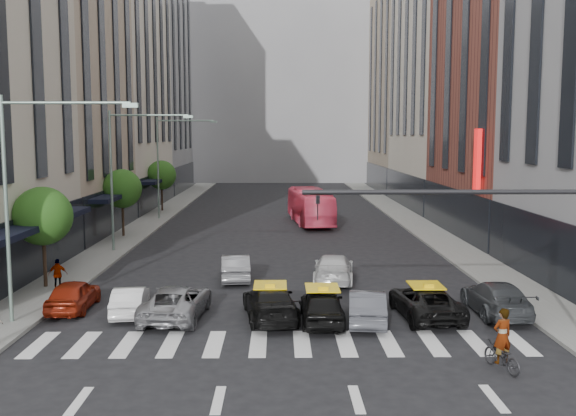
{
  "coord_description": "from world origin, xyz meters",
  "views": [
    {
      "loc": [
        -0.25,
        -21.26,
        7.62
      ],
      "look_at": [
        0.22,
        10.3,
        4.0
      ],
      "focal_mm": 40.0,
      "sensor_mm": 36.0,
      "label": 1
    }
  ],
  "objects_px": {
    "streetlamp_near": "(29,179)",
    "streetlamp_mid": "(126,162)",
    "taxi_left": "(270,303)",
    "streetlamp_far": "(168,154)",
    "motorcycle": "(501,356)",
    "taxi_center": "(322,306)",
    "car_red": "(73,295)",
    "bus": "(310,206)",
    "car_white_front": "(130,300)",
    "pedestrian_far": "(58,274)"
  },
  "relations": [
    {
      "from": "car_white_front",
      "to": "bus",
      "type": "xyz_separation_m",
      "value": [
        9.02,
        27.81,
        0.89
      ]
    },
    {
      "from": "bus",
      "to": "streetlamp_mid",
      "type": "bearing_deg",
      "value": 40.22
    },
    {
      "from": "pedestrian_far",
      "to": "car_white_front",
      "type": "bearing_deg",
      "value": 128.83
    },
    {
      "from": "car_red",
      "to": "taxi_left",
      "type": "distance_m",
      "value": 8.74
    },
    {
      "from": "car_white_front",
      "to": "streetlamp_mid",
      "type": "bearing_deg",
      "value": -82.25
    },
    {
      "from": "streetlamp_mid",
      "to": "car_red",
      "type": "distance_m",
      "value": 14.82
    },
    {
      "from": "motorcycle",
      "to": "car_white_front",
      "type": "bearing_deg",
      "value": -44.66
    },
    {
      "from": "streetlamp_near",
      "to": "taxi_center",
      "type": "relative_size",
      "value": 2.12
    },
    {
      "from": "streetlamp_near",
      "to": "streetlamp_mid",
      "type": "height_order",
      "value": "same"
    },
    {
      "from": "streetlamp_far",
      "to": "motorcycle",
      "type": "xyz_separation_m",
      "value": [
        17.02,
        -37.29,
        -5.43
      ]
    },
    {
      "from": "streetlamp_far",
      "to": "motorcycle",
      "type": "distance_m",
      "value": 41.35
    },
    {
      "from": "streetlamp_far",
      "to": "bus",
      "type": "height_order",
      "value": "streetlamp_far"
    },
    {
      "from": "streetlamp_near",
      "to": "taxi_left",
      "type": "height_order",
      "value": "streetlamp_near"
    },
    {
      "from": "streetlamp_mid",
      "to": "taxi_left",
      "type": "distance_m",
      "value": 18.78
    },
    {
      "from": "streetlamp_near",
      "to": "taxi_center",
      "type": "distance_m",
      "value": 12.66
    },
    {
      "from": "bus",
      "to": "motorcycle",
      "type": "distance_m",
      "value": 34.84
    },
    {
      "from": "streetlamp_far",
      "to": "streetlamp_near",
      "type": "bearing_deg",
      "value": -90.0
    },
    {
      "from": "taxi_center",
      "to": "taxi_left",
      "type": "bearing_deg",
      "value": -14.96
    },
    {
      "from": "pedestrian_far",
      "to": "taxi_center",
      "type": "bearing_deg",
      "value": 147.36
    },
    {
      "from": "streetlamp_mid",
      "to": "streetlamp_far",
      "type": "height_order",
      "value": "same"
    },
    {
      "from": "streetlamp_near",
      "to": "streetlamp_mid",
      "type": "xyz_separation_m",
      "value": [
        0.0,
        16.0,
        0.0
      ]
    },
    {
      "from": "taxi_left",
      "to": "taxi_center",
      "type": "height_order",
      "value": "taxi_center"
    },
    {
      "from": "streetlamp_far",
      "to": "motorcycle",
      "type": "height_order",
      "value": "streetlamp_far"
    },
    {
      "from": "streetlamp_mid",
      "to": "motorcycle",
      "type": "bearing_deg",
      "value": -51.36
    },
    {
      "from": "car_red",
      "to": "taxi_left",
      "type": "bearing_deg",
      "value": 168.8
    },
    {
      "from": "streetlamp_far",
      "to": "taxi_left",
      "type": "bearing_deg",
      "value": -73.25
    },
    {
      "from": "car_white_front",
      "to": "motorcycle",
      "type": "bearing_deg",
      "value": 147.93
    },
    {
      "from": "taxi_left",
      "to": "car_red",
      "type": "bearing_deg",
      "value": -17.96
    },
    {
      "from": "taxi_center",
      "to": "pedestrian_far",
      "type": "xyz_separation_m",
      "value": [
        -12.43,
        5.24,
        0.19
      ]
    },
    {
      "from": "streetlamp_near",
      "to": "car_red",
      "type": "height_order",
      "value": "streetlamp_near"
    },
    {
      "from": "streetlamp_mid",
      "to": "car_white_front",
      "type": "height_order",
      "value": "streetlamp_mid"
    },
    {
      "from": "taxi_center",
      "to": "pedestrian_far",
      "type": "height_order",
      "value": "pedestrian_far"
    },
    {
      "from": "car_white_front",
      "to": "streetlamp_near",
      "type": "bearing_deg",
      "value": 16.75
    },
    {
      "from": "bus",
      "to": "taxi_left",
      "type": "bearing_deg",
      "value": 77.48
    },
    {
      "from": "taxi_left",
      "to": "bus",
      "type": "bearing_deg",
      "value": -103.89
    },
    {
      "from": "streetlamp_near",
      "to": "car_white_front",
      "type": "xyz_separation_m",
      "value": [
        3.48,
        1.43,
        -5.29
      ]
    },
    {
      "from": "streetlamp_near",
      "to": "motorcycle",
      "type": "height_order",
      "value": "streetlamp_near"
    },
    {
      "from": "streetlamp_mid",
      "to": "motorcycle",
      "type": "relative_size",
      "value": 5.03
    },
    {
      "from": "streetlamp_mid",
      "to": "taxi_center",
      "type": "bearing_deg",
      "value": -54.11
    },
    {
      "from": "taxi_center",
      "to": "car_red",
      "type": "bearing_deg",
      "value": -10.81
    },
    {
      "from": "streetlamp_near",
      "to": "taxi_left",
      "type": "distance_m",
      "value": 10.79
    },
    {
      "from": "bus",
      "to": "car_white_front",
      "type": "bearing_deg",
      "value": 65.59
    },
    {
      "from": "car_red",
      "to": "streetlamp_near",
      "type": "bearing_deg",
      "value": 67.58
    },
    {
      "from": "streetlamp_near",
      "to": "streetlamp_mid",
      "type": "distance_m",
      "value": 16.0
    },
    {
      "from": "streetlamp_far",
      "to": "taxi_left",
      "type": "height_order",
      "value": "streetlamp_far"
    },
    {
      "from": "streetlamp_near",
      "to": "streetlamp_mid",
      "type": "bearing_deg",
      "value": 90.0
    },
    {
      "from": "motorcycle",
      "to": "pedestrian_far",
      "type": "relative_size",
      "value": 1.18
    },
    {
      "from": "taxi_left",
      "to": "car_white_front",
      "type": "bearing_deg",
      "value": -15.63
    },
    {
      "from": "car_white_front",
      "to": "pedestrian_far",
      "type": "xyz_separation_m",
      "value": [
        -4.36,
        3.84,
        0.3
      ]
    },
    {
      "from": "taxi_left",
      "to": "taxi_center",
      "type": "bearing_deg",
      "value": 156.85
    }
  ]
}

